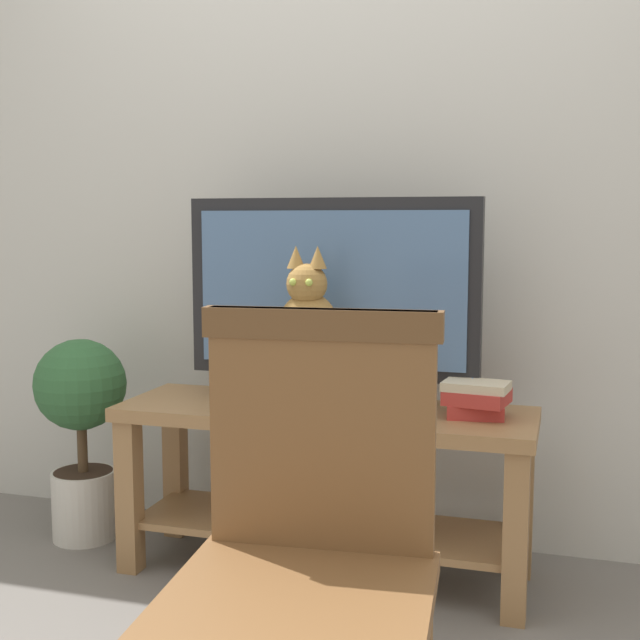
# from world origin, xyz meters

# --- Properties ---
(back_wall) EXTENTS (7.00, 0.12, 2.80)m
(back_wall) POSITION_xyz_m (0.00, 0.92, 1.40)
(back_wall) COLOR beige
(back_wall) RESTS_ON ground
(tv_stand) EXTENTS (1.34, 0.43, 0.56)m
(tv_stand) POSITION_xyz_m (0.01, 0.49, 0.39)
(tv_stand) COLOR olive
(tv_stand) RESTS_ON ground
(tv) EXTENTS (0.97, 0.20, 0.67)m
(tv) POSITION_xyz_m (0.01, 0.57, 0.91)
(tv) COLOR black
(tv) RESTS_ON tv_stand
(media_box) EXTENTS (0.43, 0.27, 0.07)m
(media_box) POSITION_xyz_m (-0.02, 0.44, 0.59)
(media_box) COLOR #2D2D30
(media_box) RESTS_ON tv_stand
(cat) EXTENTS (0.22, 0.37, 0.45)m
(cat) POSITION_xyz_m (-0.01, 0.43, 0.79)
(cat) COLOR olive
(cat) RESTS_ON media_box
(wooden_chair) EXTENTS (0.51, 0.52, 0.98)m
(wooden_chair) POSITION_xyz_m (0.30, -0.61, 0.57)
(wooden_chair) COLOR brown
(wooden_chair) RESTS_ON ground
(book_stack) EXTENTS (0.21, 0.19, 0.11)m
(book_stack) POSITION_xyz_m (0.49, 0.50, 0.61)
(book_stack) COLOR #B2332D
(book_stack) RESTS_ON tv_stand
(potted_plant) EXTENTS (0.33, 0.33, 0.73)m
(potted_plant) POSITION_xyz_m (-0.91, 0.53, 0.44)
(potted_plant) COLOR beige
(potted_plant) RESTS_ON ground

